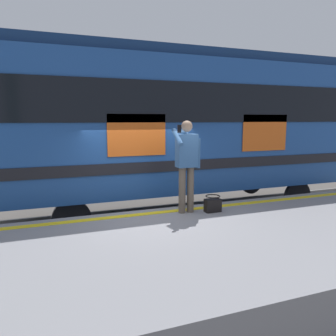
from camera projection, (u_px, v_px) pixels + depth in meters
ground_plane at (149, 248)px, 6.80m from camera, size 24.07×24.07×0.00m
platform at (183, 267)px, 4.99m from camera, size 16.05×3.75×0.86m
safety_line at (153, 213)px, 6.39m from camera, size 15.73×0.16×0.01m
track_rail_near at (135, 227)px, 7.89m from camera, size 20.86×0.08×0.16m
track_rail_far at (122, 212)px, 9.22m from camera, size 20.86×0.08×0.16m
train_carriage at (183, 122)px, 8.70m from camera, size 9.43×2.80×4.22m
passenger at (186, 159)px, 6.30m from camera, size 0.57×0.55×1.84m
handbag at (213, 204)px, 6.47m from camera, size 0.33×0.30×0.34m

